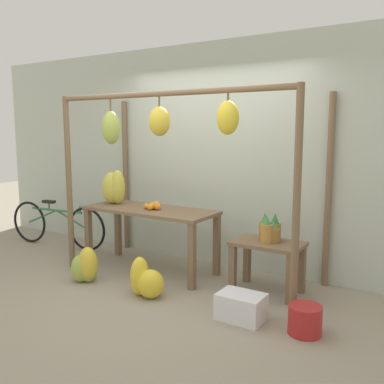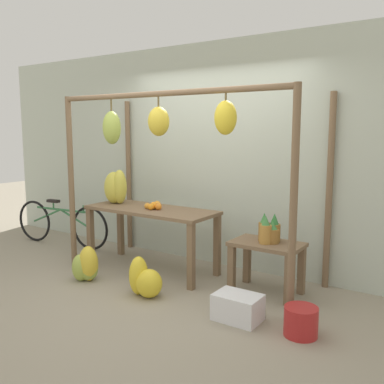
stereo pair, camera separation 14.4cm
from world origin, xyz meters
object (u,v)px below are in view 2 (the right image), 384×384
(orange_pile, at_px, (154,206))
(parked_bicycle, at_px, (61,223))
(banana_pile_on_table, at_px, (116,187))
(pineapple_cluster, at_px, (269,231))
(blue_bucket, at_px, (301,321))
(banana_pile_ground_right, at_px, (144,280))
(fruit_crate_white, at_px, (238,307))
(banana_pile_ground_left, at_px, (86,266))

(orange_pile, bearing_deg, parked_bicycle, 175.58)
(banana_pile_on_table, xyz_separation_m, parked_bicycle, (-1.26, 0.11, -0.65))
(orange_pile, relative_size, parked_bicycle, 0.14)
(pineapple_cluster, distance_m, blue_bucket, 1.11)
(banana_pile_on_table, xyz_separation_m, orange_pile, (0.66, -0.04, -0.17))
(pineapple_cluster, bearing_deg, blue_bucket, -49.44)
(pineapple_cluster, relative_size, banana_pile_ground_right, 0.72)
(orange_pile, distance_m, fruit_crate_white, 1.76)
(banana_pile_ground_right, relative_size, fruit_crate_white, 1.02)
(orange_pile, relative_size, banana_pile_ground_left, 0.58)
(orange_pile, relative_size, blue_bucket, 0.82)
(banana_pile_on_table, bearing_deg, banana_pile_ground_right, -33.99)
(banana_pile_on_table, bearing_deg, blue_bucket, -13.27)
(banana_pile_ground_left, bearing_deg, parked_bicycle, 150.19)
(pineapple_cluster, xyz_separation_m, fruit_crate_white, (0.05, -0.77, -0.55))
(banana_pile_ground_right, relative_size, blue_bucket, 1.49)
(pineapple_cluster, distance_m, fruit_crate_white, 0.95)
(banana_pile_ground_left, relative_size, banana_pile_ground_right, 0.96)
(banana_pile_on_table, bearing_deg, parked_bicycle, 175.15)
(orange_pile, height_order, banana_pile_ground_right, orange_pile)
(banana_pile_on_table, relative_size, fruit_crate_white, 1.05)
(blue_bucket, relative_size, parked_bicycle, 0.17)
(pineapple_cluster, xyz_separation_m, banana_pile_ground_left, (-1.87, -0.83, -0.50))
(pineapple_cluster, bearing_deg, banana_pile_on_table, -177.42)
(banana_pile_on_table, bearing_deg, fruit_crate_white, -17.50)
(fruit_crate_white, distance_m, blue_bucket, 0.58)
(pineapple_cluster, distance_m, parked_bicycle, 3.37)
(orange_pile, bearing_deg, banana_pile_ground_left, -122.14)
(banana_pile_ground_right, bearing_deg, orange_pile, 121.20)
(blue_bucket, bearing_deg, pineapple_cluster, 130.56)
(banana_pile_ground_left, height_order, banana_pile_ground_right, banana_pile_ground_right)
(pineapple_cluster, distance_m, banana_pile_ground_left, 2.11)
(banana_pile_on_table, height_order, banana_pile_ground_right, banana_pile_on_table)
(blue_bucket, height_order, parked_bicycle, parked_bicycle)
(banana_pile_on_table, bearing_deg, pineapple_cluster, 2.58)
(orange_pile, height_order, blue_bucket, orange_pile)
(orange_pile, xyz_separation_m, blue_bucket, (2.07, -0.60, -0.69))
(banana_pile_on_table, relative_size, pineapple_cluster, 1.44)
(banana_pile_on_table, xyz_separation_m, banana_pile_ground_right, (1.06, -0.72, -0.81))
(orange_pile, xyz_separation_m, fruit_crate_white, (1.49, -0.63, -0.70))
(banana_pile_on_table, relative_size, banana_pile_ground_right, 1.03)
(parked_bicycle, bearing_deg, orange_pile, -4.42)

